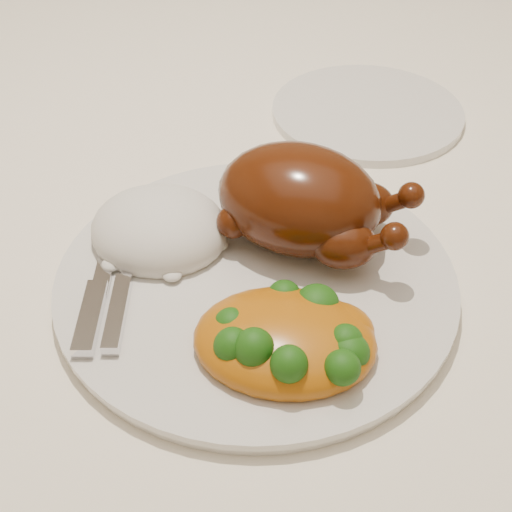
{
  "coord_description": "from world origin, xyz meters",
  "views": [
    {
      "loc": [
        0.01,
        -0.6,
        1.16
      ],
      "look_at": [
        0.01,
        -0.19,
        0.8
      ],
      "focal_mm": 50.0,
      "sensor_mm": 36.0,
      "label": 1
    }
  ],
  "objects_px": {
    "roast_chicken": "(303,200)",
    "dinner_plate": "(256,281)",
    "side_plate": "(367,112)",
    "dining_table": "(253,234)"
  },
  "relations": [
    {
      "from": "side_plate",
      "to": "roast_chicken",
      "type": "relative_size",
      "value": 1.15
    },
    {
      "from": "dining_table",
      "to": "roast_chicken",
      "type": "relative_size",
      "value": 9.0
    },
    {
      "from": "dining_table",
      "to": "roast_chicken",
      "type": "xyz_separation_m",
      "value": [
        0.04,
        -0.15,
        0.16
      ]
    },
    {
      "from": "dining_table",
      "to": "dinner_plate",
      "type": "height_order",
      "value": "dinner_plate"
    },
    {
      "from": "roast_chicken",
      "to": "dinner_plate",
      "type": "bearing_deg",
      "value": -108.75
    },
    {
      "from": "side_plate",
      "to": "dinner_plate",
      "type": "bearing_deg",
      "value": -113.23
    },
    {
      "from": "dining_table",
      "to": "dinner_plate",
      "type": "distance_m",
      "value": 0.22
    },
    {
      "from": "dining_table",
      "to": "roast_chicken",
      "type": "bearing_deg",
      "value": -74.03
    },
    {
      "from": "side_plate",
      "to": "roast_chicken",
      "type": "bearing_deg",
      "value": -109.26
    },
    {
      "from": "dining_table",
      "to": "side_plate",
      "type": "bearing_deg",
      "value": 32.3
    }
  ]
}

